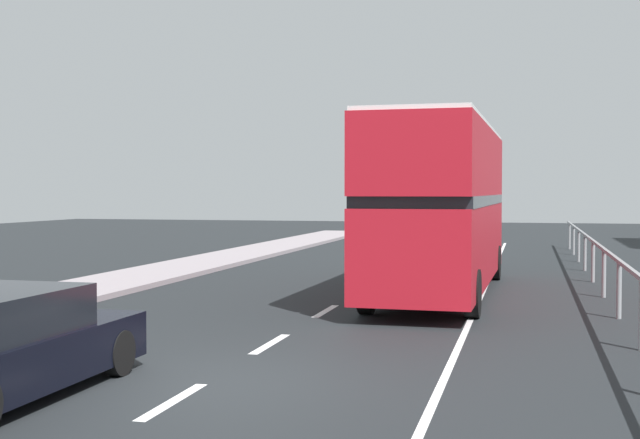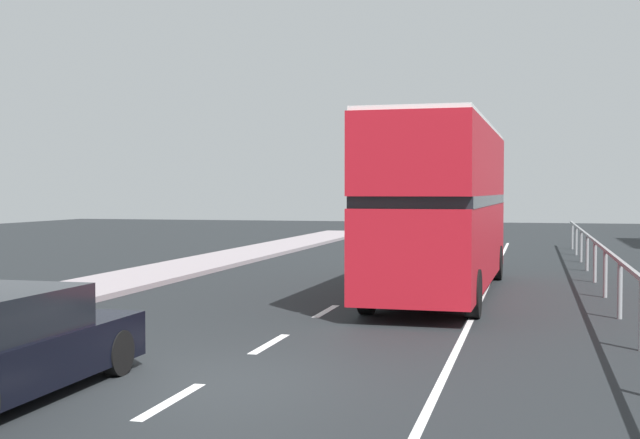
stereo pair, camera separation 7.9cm
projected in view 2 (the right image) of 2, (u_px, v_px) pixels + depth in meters
ground_plane at (205, 385)px, 11.35m from camera, size 73.93×120.00×0.10m
lane_paint_markings at (426, 301)px, 19.53m from camera, size 3.25×46.00×0.01m
bridge_side_railing at (612, 264)px, 18.54m from camera, size 0.10×42.00×1.20m
double_decker_bus_red at (443, 204)px, 20.79m from camera, size 2.66×10.70×4.22m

